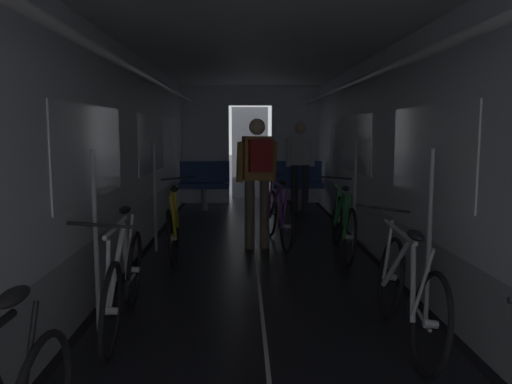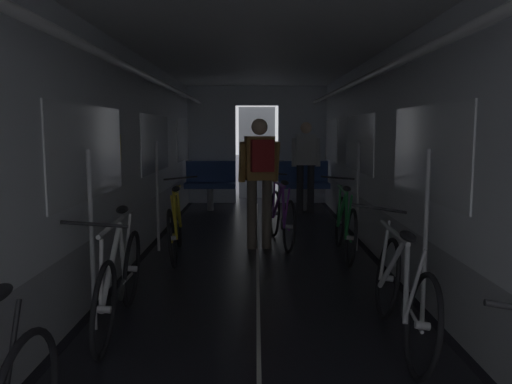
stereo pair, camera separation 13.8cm
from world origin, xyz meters
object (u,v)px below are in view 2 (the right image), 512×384
object	(u,v)px
person_cyclist_aisle	(258,171)
bicycle_white	(118,280)
bicycle_purple_in_aisle	(280,216)
person_standing_near_bench	(304,161)
bicycle_yellow	(174,226)
bench_seat_far_left	(209,181)
bench_seat_far_right	(302,181)
bicycle_silver	(400,292)
bicycle_green	(343,225)

from	to	relation	value
person_cyclist_aisle	bicycle_white	bearing A→B (deg)	-112.48
person_cyclist_aisle	bicycle_purple_in_aisle	bearing A→B (deg)	42.16
bicycle_purple_in_aisle	person_standing_near_bench	world-z (taller)	person_standing_near_bench
bicycle_white	bicycle_yellow	world-z (taller)	bicycle_yellow
person_cyclist_aisle	person_standing_near_bench	distance (m)	3.00
bicycle_white	person_standing_near_bench	distance (m)	5.93
bench_seat_far_left	bench_seat_far_right	world-z (taller)	same
bicycle_white	person_cyclist_aisle	distance (m)	2.98
bicycle_silver	bicycle_purple_in_aisle	bearing A→B (deg)	102.31
bicycle_green	person_cyclist_aisle	bearing A→B (deg)	158.89
person_cyclist_aisle	bicycle_purple_in_aisle	xyz separation A→B (m)	(0.29, 0.26, -0.63)
bicycle_silver	bicycle_green	bearing A→B (deg)	89.14
bicycle_white	bicycle_purple_in_aisle	xyz separation A→B (m)	(1.40, 2.95, 0.00)
bicycle_silver	person_standing_near_bench	distance (m)	5.89
bicycle_green	person_cyclist_aisle	size ratio (longest dim) A/B	1.00
bicycle_purple_in_aisle	person_cyclist_aisle	bearing A→B (deg)	-137.84
person_standing_near_bench	bench_seat_far_right	bearing A→B (deg)	90.41
bench_seat_far_left	person_cyclist_aisle	bearing A→B (deg)	-73.98
bench_seat_far_left	bicycle_purple_in_aisle	distance (m)	3.24
bicycle_green	person_standing_near_bench	xyz separation A→B (m)	(-0.17, 3.28, 0.59)
bicycle_silver	person_standing_near_bench	world-z (taller)	person_standing_near_bench
bicycle_green	bicycle_white	distance (m)	3.14
person_cyclist_aisle	bicycle_yellow	bearing A→B (deg)	-157.57
bench_seat_far_left	bicycle_white	world-z (taller)	bench_seat_far_left
bicycle_silver	bicycle_white	world-z (taller)	bicycle_silver
bench_seat_far_left	bicycle_silver	size ratio (longest dim) A/B	0.58
bench_seat_far_right	person_cyclist_aisle	bearing A→B (deg)	-104.92
bicycle_green	bicycle_yellow	world-z (taller)	bicycle_yellow
bench_seat_far_right	bicycle_silver	world-z (taller)	bicycle_silver
bicycle_green	bicycle_white	xyz separation A→B (m)	(-2.15, -2.29, -0.00)
bicycle_green	bench_seat_far_left	bearing A→B (deg)	118.35
bench_seat_far_left	bicycle_silver	xyz separation A→B (m)	(1.93, -6.23, -0.19)
person_cyclist_aisle	bicycle_purple_in_aisle	world-z (taller)	person_cyclist_aisle
person_standing_near_bench	person_cyclist_aisle	bearing A→B (deg)	-106.81
bicycle_green	bicycle_silver	bearing A→B (deg)	-90.86
bench_seat_far_right	bicycle_purple_in_aisle	size ratio (longest dim) A/B	0.58
bicycle_silver	person_cyclist_aisle	xyz separation A→B (m)	(-1.00, 2.98, 0.63)
bicycle_green	person_cyclist_aisle	world-z (taller)	person_cyclist_aisle
bicycle_green	person_standing_near_bench	world-z (taller)	person_standing_near_bench
person_cyclist_aisle	bench_seat_far_right	bearing A→B (deg)	75.08
bicycle_white	bicycle_yellow	distance (m)	2.26
bicycle_yellow	bench_seat_far_left	bearing A→B (deg)	88.42
bench_seat_far_left	bicycle_green	world-z (taller)	bench_seat_far_left
bicycle_yellow	person_cyclist_aisle	distance (m)	1.29
bench_seat_far_right	bicycle_purple_in_aisle	xyz separation A→B (m)	(-0.58, -2.99, -0.18)
bench_seat_far_right	person_standing_near_bench	xyz separation A→B (m)	(0.00, -0.38, 0.41)
bench_seat_far_left	bicycle_yellow	distance (m)	3.69
bicycle_green	bicycle_purple_in_aisle	size ratio (longest dim) A/B	1.00
bicycle_silver	bicycle_green	size ratio (longest dim) A/B	1.00
bicycle_yellow	person_standing_near_bench	world-z (taller)	person_standing_near_bench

